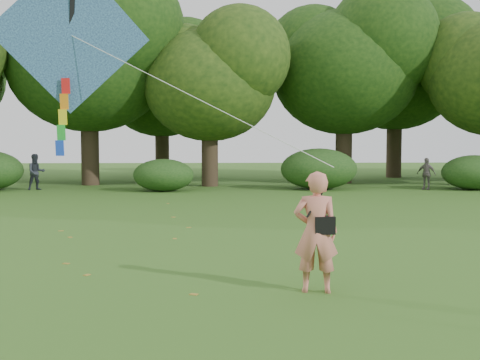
{
  "coord_description": "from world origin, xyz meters",
  "views": [
    {
      "loc": [
        -1.62,
        -9.33,
        2.26
      ],
      "look_at": [
        -1.2,
        2.0,
        1.5
      ],
      "focal_mm": 45.0,
      "sensor_mm": 36.0,
      "label": 1
    }
  ],
  "objects_px": {
    "man_kite_flyer": "(316,232)",
    "bystander_right": "(426,174)",
    "bystander_left": "(36,172)",
    "flying_kite": "(71,38)"
  },
  "relations": [
    {
      "from": "man_kite_flyer",
      "to": "bystander_right",
      "type": "distance_m",
      "value": 19.78
    },
    {
      "from": "bystander_left",
      "to": "flying_kite",
      "type": "distance_m",
      "value": 18.34
    },
    {
      "from": "man_kite_flyer",
      "to": "flying_kite",
      "type": "xyz_separation_m",
      "value": [
        -3.88,
        1.46,
        3.06
      ]
    },
    {
      "from": "man_kite_flyer",
      "to": "bystander_right",
      "type": "xyz_separation_m",
      "value": [
        8.0,
        18.09,
        -0.17
      ]
    },
    {
      "from": "bystander_right",
      "to": "flying_kite",
      "type": "relative_size",
      "value": 0.27
    },
    {
      "from": "bystander_left",
      "to": "bystander_right",
      "type": "xyz_separation_m",
      "value": [
        17.63,
        -0.5,
        -0.09
      ]
    },
    {
      "from": "bystander_left",
      "to": "bystander_right",
      "type": "height_order",
      "value": "bystander_left"
    },
    {
      "from": "man_kite_flyer",
      "to": "flying_kite",
      "type": "bearing_deg",
      "value": -13.14
    },
    {
      "from": "bystander_left",
      "to": "bystander_right",
      "type": "relative_size",
      "value": 1.12
    },
    {
      "from": "man_kite_flyer",
      "to": "bystander_right",
      "type": "height_order",
      "value": "man_kite_flyer"
    }
  ]
}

